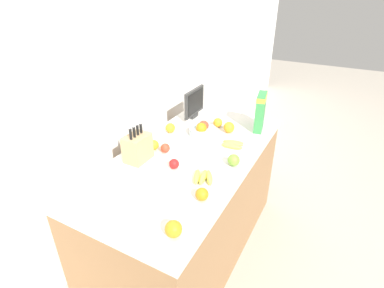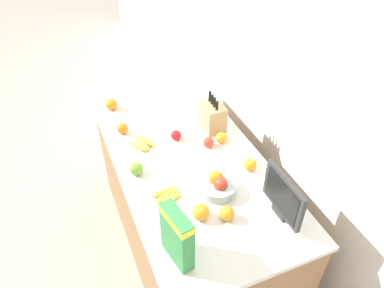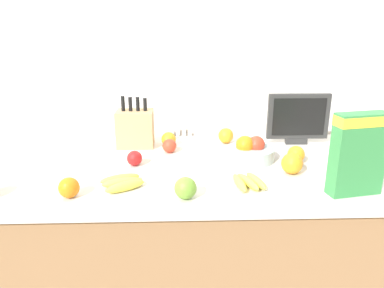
% 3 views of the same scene
% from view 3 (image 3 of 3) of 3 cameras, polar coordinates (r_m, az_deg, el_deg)
% --- Properties ---
extents(wall_back, '(9.00, 0.06, 2.60)m').
position_cam_3_polar(wall_back, '(2.16, -2.06, 13.49)').
color(wall_back, silver).
rests_on(wall_back, ground_plane).
extents(counter, '(1.74, 0.85, 0.89)m').
position_cam_3_polar(counter, '(1.84, -1.75, -16.12)').
color(counter, olive).
rests_on(counter, ground_plane).
extents(knife_block, '(0.18, 0.13, 0.29)m').
position_cam_3_polar(knife_block, '(1.87, -8.73, 2.42)').
color(knife_block, tan).
rests_on(knife_block, counter).
extents(small_monitor, '(0.31, 0.03, 0.26)m').
position_cam_3_polar(small_monitor, '(1.94, 15.81, 3.89)').
color(small_monitor, '#2D2D2D').
rests_on(small_monitor, counter).
extents(cereal_box, '(0.20, 0.10, 0.30)m').
position_cam_3_polar(cereal_box, '(1.43, 23.93, -0.95)').
color(cereal_box, '#338442').
rests_on(cereal_box, counter).
extents(fruit_bowl, '(0.21, 0.21, 0.11)m').
position_cam_3_polar(fruit_bowl, '(1.69, 8.81, -1.10)').
color(fruit_bowl, '#99B2B7').
rests_on(fruit_bowl, counter).
extents(banana_bunch_left, '(0.18, 0.17, 0.04)m').
position_cam_3_polar(banana_bunch_left, '(1.44, -10.66, -5.78)').
color(banana_bunch_left, yellow).
rests_on(banana_bunch_left, counter).
extents(banana_bunch_right, '(0.13, 0.17, 0.03)m').
position_cam_3_polar(banana_bunch_right, '(1.44, 8.42, -5.70)').
color(banana_bunch_right, yellow).
rests_on(banana_bunch_right, counter).
extents(apple_middle, '(0.07, 0.07, 0.07)m').
position_cam_3_polar(apple_middle, '(1.77, -3.55, -0.28)').
color(apple_middle, red).
rests_on(apple_middle, counter).
extents(apple_rear, '(0.07, 0.07, 0.07)m').
position_cam_3_polar(apple_rear, '(1.63, -8.86, -2.20)').
color(apple_rear, red).
rests_on(apple_rear, counter).
extents(apple_near_bananas, '(0.08, 0.08, 0.08)m').
position_cam_3_polar(apple_near_bananas, '(1.32, -1.12, -6.74)').
color(apple_near_bananas, '#6B9E33').
rests_on(apple_near_bananas, counter).
extents(orange_by_cereal, '(0.09, 0.09, 0.09)m').
position_cam_3_polar(orange_by_cereal, '(1.57, 14.90, -2.88)').
color(orange_by_cereal, orange).
rests_on(orange_by_cereal, counter).
extents(orange_mid_right, '(0.07, 0.07, 0.07)m').
position_cam_3_polar(orange_mid_right, '(1.86, -3.65, 0.72)').
color(orange_mid_right, orange).
rests_on(orange_mid_right, counter).
extents(orange_front_left, '(0.07, 0.07, 0.07)m').
position_cam_3_polar(orange_front_left, '(1.40, -18.35, -6.33)').
color(orange_front_left, orange).
rests_on(orange_front_left, counter).
extents(orange_near_bowl, '(0.08, 0.08, 0.08)m').
position_cam_3_polar(orange_near_bowl, '(1.91, 5.10, 1.27)').
color(orange_near_bowl, orange).
rests_on(orange_near_bowl, counter).
extents(orange_front_right, '(0.08, 0.08, 0.08)m').
position_cam_3_polar(orange_front_right, '(1.70, 15.48, -1.56)').
color(orange_front_right, orange).
rests_on(orange_front_right, counter).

